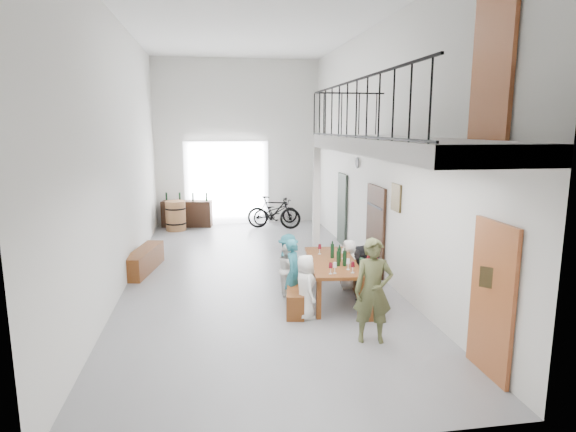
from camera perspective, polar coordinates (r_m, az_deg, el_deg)
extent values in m
plane|color=slate|center=(10.97, -3.94, -6.94)|extent=(12.00, 12.00, 0.00)
plane|color=silver|center=(16.46, -5.97, 8.63)|extent=(5.50, 0.00, 5.50)
plane|color=silver|center=(4.55, 2.49, 3.61)|extent=(5.50, 0.00, 5.50)
plane|color=silver|center=(10.60, -19.22, 7.03)|extent=(0.00, 12.00, 12.00)
plane|color=silver|center=(11.06, 10.34, 7.57)|extent=(0.00, 12.00, 12.00)
plane|color=white|center=(10.69, -4.34, 22.44)|extent=(12.00, 12.00, 0.00)
cube|color=white|center=(16.48, -7.26, 3.89)|extent=(2.80, 0.08, 2.80)
cube|color=#964E26|center=(6.97, 23.01, -9.13)|extent=(0.06, 0.95, 2.10)
cube|color=#321D11|center=(10.99, 10.31, -1.66)|extent=(0.06, 1.10, 2.00)
cube|color=#2D372E|center=(13.61, 6.43, 0.80)|extent=(0.06, 0.80, 2.00)
cube|color=#964E26|center=(6.98, 23.09, 16.35)|extent=(0.06, 0.90, 1.95)
cube|color=#3C3018|center=(9.83, 12.70, 2.14)|extent=(0.04, 0.45, 0.55)
cylinder|color=white|center=(12.21, 8.24, 6.26)|extent=(0.04, 0.28, 0.28)
cube|color=silver|center=(7.79, 12.97, 8.11)|extent=(1.50, 5.60, 0.25)
cube|color=black|center=(7.58, 7.96, 15.64)|extent=(0.03, 5.60, 0.03)
cube|color=black|center=(7.55, 7.80, 9.35)|extent=(0.03, 5.60, 0.03)
cube|color=black|center=(10.44, 7.34, 14.24)|extent=(1.50, 0.03, 0.03)
cube|color=silver|center=(10.38, 3.35, 0.24)|extent=(0.14, 0.14, 2.88)
cube|color=brown|center=(9.22, 5.26, -5.44)|extent=(1.07, 2.19, 0.06)
cube|color=brown|center=(8.45, 3.67, -9.77)|extent=(0.08, 0.08, 0.73)
cube|color=brown|center=(8.56, 8.56, -9.59)|extent=(0.08, 0.08, 0.73)
cube|color=brown|center=(10.16, 2.43, -6.22)|extent=(0.08, 0.08, 0.73)
cube|color=brown|center=(10.25, 6.49, -6.12)|extent=(0.08, 0.08, 0.73)
cube|color=brown|center=(9.24, 0.89, -8.88)|extent=(0.64, 1.94, 0.44)
cube|color=brown|center=(9.46, 9.08, -8.37)|extent=(0.60, 2.17, 0.49)
cylinder|color=black|center=(9.33, 5.28, -3.94)|extent=(0.07, 0.07, 0.35)
cylinder|color=black|center=(8.83, 5.99, -4.80)|extent=(0.07, 0.07, 0.35)
cylinder|color=black|center=(9.08, 6.09, -4.37)|extent=(0.07, 0.07, 0.35)
cylinder|color=black|center=(8.85, 6.74, -4.79)|extent=(0.07, 0.07, 0.35)
cube|color=brown|center=(11.62, -16.68, -5.05)|extent=(0.74, 1.86, 0.51)
cylinder|color=#996941|center=(15.81, -13.17, 0.03)|extent=(0.64, 0.64, 0.95)
cylinder|color=black|center=(15.86, -13.13, -0.81)|extent=(0.65, 0.65, 0.05)
cylinder|color=black|center=(15.77, -13.20, 0.89)|extent=(0.65, 0.65, 0.05)
cube|color=#321D11|center=(16.35, -11.88, 0.26)|extent=(1.69, 0.71, 0.86)
cylinder|color=black|center=(16.44, -14.21, 2.24)|extent=(0.06, 0.06, 0.28)
cylinder|color=black|center=(16.33, -12.70, 2.25)|extent=(0.06, 0.06, 0.28)
cylinder|color=black|center=(16.20, -11.20, 2.24)|extent=(0.06, 0.06, 0.28)
cylinder|color=black|center=(16.14, -9.63, 2.27)|extent=(0.06, 0.06, 0.28)
imported|color=white|center=(8.41, 2.07, -8.37)|extent=(0.43, 0.60, 1.14)
imported|color=#266F7E|center=(8.93, 0.67, -6.77)|extent=(0.47, 0.55, 1.28)
imported|color=white|center=(9.58, 0.02, -6.32)|extent=(0.39, 0.50, 1.03)
imported|color=#266F7E|center=(9.96, 0.02, -5.34)|extent=(0.65, 0.83, 1.13)
imported|color=#AE1D26|center=(8.90, 9.88, -7.09)|extent=(0.54, 0.79, 1.24)
imported|color=black|center=(9.45, 8.68, -6.56)|extent=(0.56, 1.04, 1.07)
imported|color=white|center=(10.01, 7.22, -5.67)|extent=(0.37, 0.53, 1.03)
imported|color=#4C512D|center=(7.57, 10.06, -8.73)|extent=(0.66, 0.51, 1.63)
imported|color=#185017|center=(12.00, 7.52, -4.46)|extent=(0.44, 0.41, 0.40)
imported|color=black|center=(16.40, -1.49, 0.49)|extent=(1.70, 0.96, 0.85)
imported|color=black|center=(15.68, -1.69, 0.42)|extent=(1.84, 1.02, 1.06)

